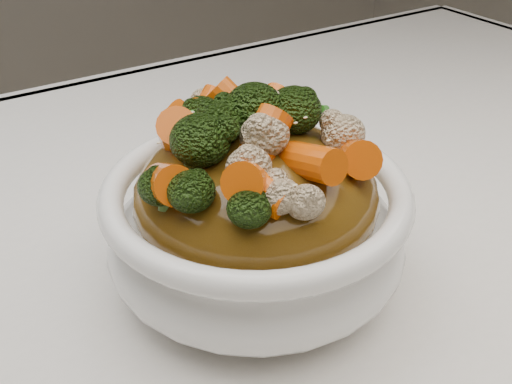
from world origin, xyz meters
TOP-DOWN VIEW (x-y plane):
  - tablecloth at (0.00, 0.00)m, footprint 1.20×0.80m
  - bowl at (-0.01, -0.00)m, footprint 0.23×0.23m
  - sauce_base at (-0.01, -0.00)m, footprint 0.18×0.18m
  - carrots at (-0.01, -0.00)m, footprint 0.18×0.18m
  - broccoli at (-0.01, -0.00)m, footprint 0.18×0.18m
  - cauliflower at (-0.01, -0.00)m, footprint 0.18×0.18m
  - scallions at (-0.01, -0.00)m, footprint 0.14×0.14m
  - sesame_seeds at (-0.01, -0.00)m, footprint 0.16×0.16m

SIDE VIEW (x-z plane):
  - tablecloth at x=0.00m, z-range 0.71..0.75m
  - bowl at x=-0.01m, z-range 0.75..0.83m
  - sauce_base at x=-0.01m, z-range 0.77..0.86m
  - cauliflower at x=-0.01m, z-range 0.85..0.88m
  - broccoli at x=-0.01m, z-range 0.85..0.89m
  - carrots at x=-0.01m, z-range 0.85..0.89m
  - scallions at x=-0.01m, z-range 0.86..0.88m
  - sesame_seeds at x=-0.01m, z-range 0.87..0.87m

